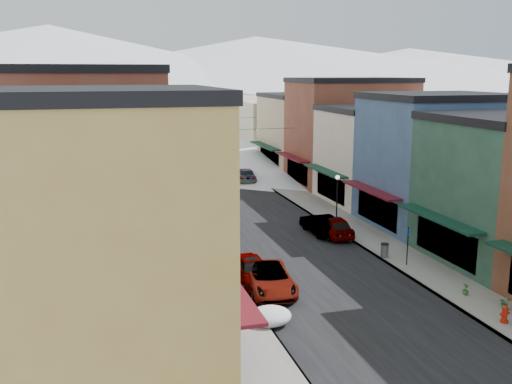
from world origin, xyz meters
TOP-DOWN VIEW (x-y plane):
  - ground at (0.00, 0.00)m, footprint 600.00×600.00m
  - road at (0.00, 60.00)m, footprint 10.00×160.00m
  - sidewalk_left at (-6.60, 60.00)m, footprint 3.20×160.00m
  - sidewalk_right at (6.60, 60.00)m, footprint 3.20×160.00m
  - curb_left at (-5.05, 60.00)m, footprint 0.10×160.00m
  - curb_right at (5.05, 60.00)m, footprint 0.10×160.00m
  - bldg_l_yellow at (-13.19, 4.00)m, footprint 11.30×8.70m
  - bldg_l_cream at (-13.19, 12.50)m, footprint 11.30×8.20m
  - bldg_l_brick_near at (-13.69, 20.50)m, footprint 12.30×8.20m
  - bldg_l_grayblue at (-13.19, 29.00)m, footprint 11.30×9.20m
  - bldg_l_brick_far at (-14.19, 38.00)m, footprint 13.30×9.20m
  - bldg_l_tan at (-13.19, 48.00)m, footprint 11.30×11.20m
  - bldg_r_blue at (13.19, 21.00)m, footprint 11.30×9.20m
  - bldg_r_cream at (13.69, 30.00)m, footprint 12.30×9.20m
  - bldg_r_brick_far at (14.19, 39.00)m, footprint 13.30×9.20m
  - bldg_r_tan at (13.19, 49.00)m, footprint 11.30×11.20m
  - distant_blocks at (0.00, 83.00)m, footprint 34.00×55.00m
  - mountain_ridge at (-19.47, 277.18)m, footprint 670.00×340.00m
  - overhead_cables at (0.00, 47.50)m, footprint 16.40×15.04m
  - car_white_suv at (-3.60, 11.08)m, footprint 3.06×5.58m
  - car_silver_sedan at (-4.18, 12.65)m, footprint 1.89×4.58m
  - car_dark_hatch at (-3.97, 23.39)m, footprint 1.87×4.97m
  - car_silver_wagon at (-3.50, 37.10)m, footprint 2.37×5.21m
  - car_green_sedan at (3.56, 21.18)m, footprint 1.71×4.62m
  - car_gray_suv at (4.30, 20.22)m, footprint 2.16×4.77m
  - car_black_sedan at (3.50, 42.98)m, footprint 2.85×5.52m
  - car_lane_silver at (-2.00, 52.25)m, footprint 2.36×4.98m
  - car_lane_white at (1.95, 64.53)m, footprint 3.17×6.13m
  - fire_hydrant at (6.02, 3.72)m, footprint 0.51×0.39m
  - parking_sign at (5.90, 12.54)m, footprint 0.07×0.34m
  - trash_can at (5.34, 14.37)m, footprint 0.54×0.54m
  - streetlamp_near at (5.70, 22.92)m, footprint 0.33×0.33m
  - streetlamp_far at (5.64, 54.85)m, footprint 0.36×0.36m
  - planter_near at (7.17, 5.13)m, footprint 0.64×0.59m
  - planter_far at (6.40, 7.28)m, footprint 0.42×0.42m
  - snow_pile_near at (-4.88, 7.01)m, footprint 2.14×2.51m
  - snow_pile_mid at (-4.28, 24.07)m, footprint 2.16×2.53m
  - snow_pile_far at (-4.76, 36.94)m, footprint 2.37×2.66m

SIDE VIEW (x-z plane):
  - ground at x=0.00m, z-range 0.00..0.00m
  - road at x=0.00m, z-range 0.00..0.01m
  - sidewalk_left at x=-6.60m, z-range 0.00..0.15m
  - sidewalk_right at x=6.60m, z-range 0.00..0.15m
  - curb_left at x=-5.05m, z-range 0.00..0.15m
  - curb_right at x=5.05m, z-range 0.00..0.15m
  - snow_pile_near at x=-4.88m, z-range -0.02..0.88m
  - snow_pile_mid at x=-4.28m, z-range -0.02..0.89m
  - planter_near at x=7.17m, z-range 0.15..0.75m
  - planter_far at x=6.40m, z-range 0.15..0.76m
  - snow_pile_far at x=-4.76m, z-range -0.02..0.98m
  - fire_hydrant at x=6.02m, z-range 0.11..0.99m
  - trash_can at x=5.34m, z-range 0.16..1.07m
  - car_silver_wagon at x=-3.50m, z-range 0.00..1.48m
  - car_white_suv at x=-3.60m, z-range 0.00..1.48m
  - car_green_sedan at x=3.56m, z-range 0.00..1.51m
  - car_black_sedan at x=3.50m, z-range 0.00..1.53m
  - car_silver_sedan at x=-4.18m, z-range 0.00..1.55m
  - car_gray_suv at x=4.30m, z-range 0.00..1.59m
  - car_dark_hatch at x=-3.97m, z-range 0.00..1.62m
  - car_lane_silver at x=-2.00m, z-range 0.00..1.64m
  - car_lane_white at x=1.95m, z-range 0.00..1.65m
  - parking_sign at x=5.90m, z-range 0.36..2.83m
  - streetlamp_near at x=5.70m, z-range 0.67..4.63m
  - streetlamp_far at x=5.64m, z-range 0.71..4.99m
  - distant_blocks at x=0.00m, z-range 0.00..8.00m
  - bldg_r_cream at x=13.69m, z-range 0.01..9.01m
  - bldg_l_grayblue at x=-13.19m, z-range 0.01..9.01m
  - bldg_r_tan at x=13.19m, z-range 0.01..9.51m
  - bldg_l_cream at x=-13.19m, z-range 0.01..9.51m
  - bldg_l_tan at x=-13.19m, z-range 0.01..10.01m
  - bldg_r_blue at x=13.19m, z-range 0.01..10.51m
  - bldg_l_brick_far at x=-14.19m, z-range 0.01..11.01m
  - bldg_r_brick_far at x=14.19m, z-range 0.01..11.51m
  - bldg_l_yellow at x=-13.19m, z-range 0.01..11.51m
  - overhead_cables at x=0.00m, z-range 6.18..6.22m
  - bldg_l_brick_near at x=-13.69m, z-range 0.01..12.51m
  - mountain_ridge at x=-19.47m, z-range -2.64..31.36m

